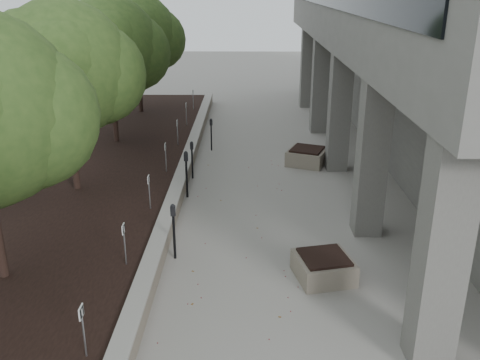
{
  "coord_description": "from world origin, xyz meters",
  "views": [
    {
      "loc": [
        0.27,
        -6.47,
        6.13
      ],
      "look_at": [
        0.09,
        6.61,
        1.2
      ],
      "focal_mm": 39.11,
      "sensor_mm": 36.0,
      "label": 1
    }
  ],
  "objects_px": {
    "parking_meter_4": "(192,160)",
    "planter_back": "(307,156)",
    "planter_front": "(324,267)",
    "parking_meter_5": "(211,135)",
    "crabapple_tree_3": "(67,98)",
    "crabapple_tree_4": "(111,70)",
    "parking_meter_3": "(187,174)",
    "parking_meter_2": "(174,232)",
    "crabapple_tree_5": "(137,53)"
  },
  "relations": [
    {
      "from": "planter_front",
      "to": "parking_meter_5",
      "type": "bearing_deg",
      "value": 108.18
    },
    {
      "from": "crabapple_tree_3",
      "to": "parking_meter_5",
      "type": "relative_size",
      "value": 4.25
    },
    {
      "from": "crabapple_tree_5",
      "to": "crabapple_tree_3",
      "type": "bearing_deg",
      "value": -90.0
    },
    {
      "from": "crabapple_tree_5",
      "to": "planter_back",
      "type": "xyz_separation_m",
      "value": [
        7.23,
        -6.51,
        -2.82
      ]
    },
    {
      "from": "parking_meter_2",
      "to": "parking_meter_4",
      "type": "xyz_separation_m",
      "value": [
        -0.12,
        5.44,
        -0.06
      ]
    },
    {
      "from": "parking_meter_5",
      "to": "planter_front",
      "type": "bearing_deg",
      "value": -76.62
    },
    {
      "from": "crabapple_tree_3",
      "to": "crabapple_tree_5",
      "type": "height_order",
      "value": "same"
    },
    {
      "from": "parking_meter_3",
      "to": "parking_meter_2",
      "type": "bearing_deg",
      "value": -91.25
    },
    {
      "from": "parking_meter_2",
      "to": "parking_meter_3",
      "type": "distance_m",
      "value": 3.8
    },
    {
      "from": "parking_meter_2",
      "to": "planter_back",
      "type": "height_order",
      "value": "parking_meter_2"
    },
    {
      "from": "parking_meter_3",
      "to": "parking_meter_5",
      "type": "distance_m",
      "value": 4.82
    },
    {
      "from": "parking_meter_2",
      "to": "parking_meter_5",
      "type": "xyz_separation_m",
      "value": [
        0.31,
        8.59,
        -0.06
      ]
    },
    {
      "from": "parking_meter_3",
      "to": "planter_front",
      "type": "relative_size",
      "value": 1.26
    },
    {
      "from": "crabapple_tree_4",
      "to": "crabapple_tree_5",
      "type": "relative_size",
      "value": 1.0
    },
    {
      "from": "parking_meter_4",
      "to": "planter_front",
      "type": "relative_size",
      "value": 1.1
    },
    {
      "from": "crabapple_tree_4",
      "to": "parking_meter_3",
      "type": "bearing_deg",
      "value": -55.37
    },
    {
      "from": "crabapple_tree_4",
      "to": "crabapple_tree_3",
      "type": "bearing_deg",
      "value": -90.0
    },
    {
      "from": "parking_meter_3",
      "to": "parking_meter_5",
      "type": "height_order",
      "value": "parking_meter_3"
    },
    {
      "from": "crabapple_tree_3",
      "to": "planter_front",
      "type": "bearing_deg",
      "value": -32.61
    },
    {
      "from": "crabapple_tree_3",
      "to": "parking_meter_4",
      "type": "bearing_deg",
      "value": 30.85
    },
    {
      "from": "parking_meter_4",
      "to": "planter_front",
      "type": "distance_m",
      "value": 7.21
    },
    {
      "from": "parking_meter_5",
      "to": "parking_meter_3",
      "type": "bearing_deg",
      "value": -99.91
    },
    {
      "from": "parking_meter_4",
      "to": "crabapple_tree_3",
      "type": "bearing_deg",
      "value": -156.24
    },
    {
      "from": "crabapple_tree_5",
      "to": "planter_back",
      "type": "height_order",
      "value": "crabapple_tree_5"
    },
    {
      "from": "parking_meter_5",
      "to": "crabapple_tree_4",
      "type": "bearing_deg",
      "value": 176.59
    },
    {
      "from": "parking_meter_4",
      "to": "planter_back",
      "type": "height_order",
      "value": "parking_meter_4"
    },
    {
      "from": "crabapple_tree_5",
      "to": "parking_meter_2",
      "type": "height_order",
      "value": "crabapple_tree_5"
    },
    {
      "from": "parking_meter_3",
      "to": "planter_front",
      "type": "xyz_separation_m",
      "value": [
        3.52,
        -4.63,
        -0.47
      ]
    },
    {
      "from": "crabapple_tree_4",
      "to": "parking_meter_3",
      "type": "xyz_separation_m",
      "value": [
        3.25,
        -4.71,
        -2.38
      ]
    },
    {
      "from": "parking_meter_3",
      "to": "crabapple_tree_4",
      "type": "bearing_deg",
      "value": 121.55
    },
    {
      "from": "crabapple_tree_4",
      "to": "crabapple_tree_5",
      "type": "xyz_separation_m",
      "value": [
        0.0,
        5.0,
        0.0
      ]
    },
    {
      "from": "crabapple_tree_5",
      "to": "parking_meter_4",
      "type": "bearing_deg",
      "value": -68.04
    },
    {
      "from": "crabapple_tree_4",
      "to": "parking_meter_2",
      "type": "height_order",
      "value": "crabapple_tree_4"
    },
    {
      "from": "crabapple_tree_3",
      "to": "planter_front",
      "type": "xyz_separation_m",
      "value": [
        6.77,
        -4.33,
        -2.85
      ]
    },
    {
      "from": "crabapple_tree_3",
      "to": "crabapple_tree_4",
      "type": "relative_size",
      "value": 1.0
    },
    {
      "from": "parking_meter_2",
      "to": "planter_front",
      "type": "bearing_deg",
      "value": -18.71
    },
    {
      "from": "crabapple_tree_3",
      "to": "planter_front",
      "type": "relative_size",
      "value": 4.64
    },
    {
      "from": "crabapple_tree_4",
      "to": "planter_front",
      "type": "distance_m",
      "value": 11.88
    },
    {
      "from": "crabapple_tree_4",
      "to": "crabapple_tree_5",
      "type": "height_order",
      "value": "same"
    },
    {
      "from": "crabapple_tree_5",
      "to": "crabapple_tree_4",
      "type": "bearing_deg",
      "value": -90.0
    },
    {
      "from": "crabapple_tree_3",
      "to": "parking_meter_5",
      "type": "bearing_deg",
      "value": 54.14
    },
    {
      "from": "parking_meter_4",
      "to": "parking_meter_5",
      "type": "bearing_deg",
      "value": 75.17
    },
    {
      "from": "parking_meter_3",
      "to": "planter_back",
      "type": "xyz_separation_m",
      "value": [
        3.98,
        3.2,
        -0.44
      ]
    },
    {
      "from": "planter_back",
      "to": "crabapple_tree_5",
      "type": "bearing_deg",
      "value": 138.02
    },
    {
      "from": "parking_meter_3",
      "to": "crabapple_tree_3",
      "type": "bearing_deg",
      "value": -177.91
    },
    {
      "from": "parking_meter_3",
      "to": "parking_meter_4",
      "type": "relative_size",
      "value": 1.14
    },
    {
      "from": "parking_meter_4",
      "to": "parking_meter_5",
      "type": "xyz_separation_m",
      "value": [
        0.43,
        3.15,
        -0.01
      ]
    },
    {
      "from": "parking_meter_2",
      "to": "parking_meter_3",
      "type": "xyz_separation_m",
      "value": [
        -0.12,
        3.8,
        0.04
      ]
    },
    {
      "from": "parking_meter_3",
      "to": "planter_front",
      "type": "bearing_deg",
      "value": -55.79
    },
    {
      "from": "crabapple_tree_3",
      "to": "parking_meter_2",
      "type": "bearing_deg",
      "value": -46.1
    }
  ]
}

